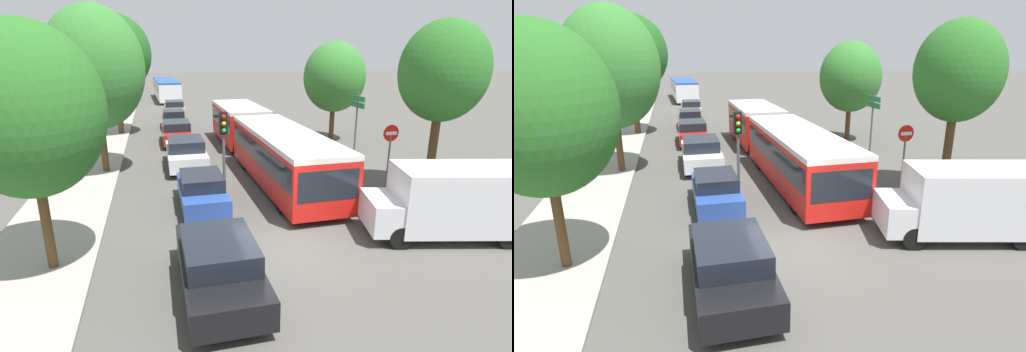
% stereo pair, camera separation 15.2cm
% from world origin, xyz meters
% --- Properties ---
extents(ground_plane, '(200.00, 200.00, 0.00)m').
position_xyz_m(ground_plane, '(0.00, 0.00, 0.00)').
color(ground_plane, '#4F4C47').
extents(kerb_strip_left, '(3.20, 50.14, 0.14)m').
position_xyz_m(kerb_strip_left, '(-6.85, 20.07, 0.07)').
color(kerb_strip_left, '#9E998E').
rests_on(kerb_strip_left, ground).
extents(articulated_bus, '(2.74, 16.51, 2.45)m').
position_xyz_m(articulated_bus, '(1.90, 9.54, 1.41)').
color(articulated_bus, red).
rests_on(articulated_bus, ground).
extents(city_bus_rear, '(2.98, 11.10, 2.37)m').
position_xyz_m(city_bus_rear, '(-1.90, 40.14, 1.37)').
color(city_bus_rear, silver).
rests_on(city_bus_rear, ground).
extents(queued_car_black, '(1.82, 4.29, 1.49)m').
position_xyz_m(queued_car_black, '(-2.09, -1.48, 0.76)').
color(queued_car_black, black).
rests_on(queued_car_black, ground).
extents(queued_car_blue, '(1.64, 3.87, 1.35)m').
position_xyz_m(queued_car_blue, '(-1.83, 4.28, 0.68)').
color(queued_car_blue, '#284799').
rests_on(queued_car_blue, ground).
extents(queued_car_white, '(1.87, 4.39, 1.53)m').
position_xyz_m(queued_car_white, '(-1.98, 9.93, 0.77)').
color(queued_car_white, white).
rests_on(queued_car_white, ground).
extents(queued_car_red, '(1.78, 4.19, 1.46)m').
position_xyz_m(queued_car_red, '(-2.11, 15.64, 0.74)').
color(queued_car_red, '#B21E19').
rests_on(queued_car_red, ground).
extents(queued_car_graphite, '(1.67, 3.93, 1.37)m').
position_xyz_m(queued_car_graphite, '(-2.02, 21.28, 0.69)').
color(queued_car_graphite, '#47474C').
rests_on(queued_car_graphite, ground).
extents(queued_car_tan, '(1.69, 3.99, 1.39)m').
position_xyz_m(queued_car_tan, '(-1.65, 27.14, 0.70)').
color(queued_car_tan, tan).
rests_on(queued_car_tan, ground).
extents(white_van, '(5.32, 3.07, 2.31)m').
position_xyz_m(white_van, '(5.59, -0.16, 1.24)').
color(white_van, silver).
rests_on(white_van, ground).
extents(traffic_light, '(0.32, 0.36, 3.40)m').
position_xyz_m(traffic_light, '(-0.71, 5.74, 2.50)').
color(traffic_light, '#56595E').
rests_on(traffic_light, ground).
extents(no_entry_sign, '(0.70, 0.08, 2.82)m').
position_xyz_m(no_entry_sign, '(6.10, 4.39, 1.88)').
color(no_entry_sign, '#56595E').
rests_on(no_entry_sign, ground).
extents(direction_sign_post, '(0.10, 1.40, 3.60)m').
position_xyz_m(direction_sign_post, '(7.20, 9.47, 2.55)').
color(direction_sign_post, '#56595E').
rests_on(direction_sign_post, ground).
extents(tree_left_near, '(3.67, 3.67, 6.51)m').
position_xyz_m(tree_left_near, '(-6.26, 0.57, 4.24)').
color(tree_left_near, '#51381E').
rests_on(tree_left_near, ground).
extents(tree_left_mid, '(4.45, 4.45, 7.76)m').
position_xyz_m(tree_left_mid, '(-5.92, 9.86, 4.84)').
color(tree_left_mid, '#51381E').
rests_on(tree_left_mid, ground).
extents(tree_left_far, '(4.94, 4.94, 8.15)m').
position_xyz_m(tree_left_far, '(-5.78, 19.34, 5.52)').
color(tree_left_far, '#51381E').
rests_on(tree_left_far, ground).
extents(tree_right_near, '(3.40, 3.40, 6.95)m').
position_xyz_m(tree_right_near, '(7.74, 3.81, 4.94)').
color(tree_right_near, '#51381E').
rests_on(tree_right_near, ground).
extents(tree_right_mid, '(3.95, 3.95, 6.33)m').
position_xyz_m(tree_right_mid, '(7.96, 14.21, 4.10)').
color(tree_right_mid, '#51381E').
rests_on(tree_right_mid, ground).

